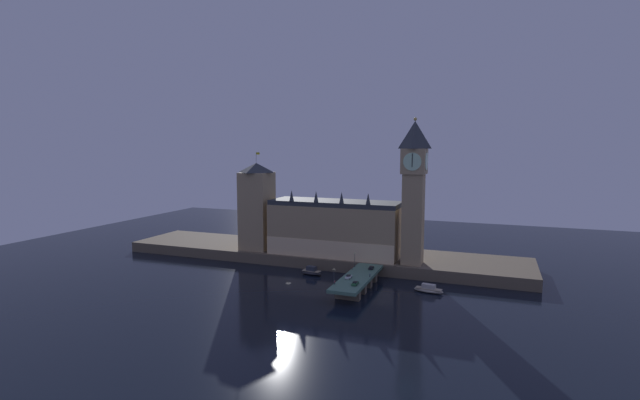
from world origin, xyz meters
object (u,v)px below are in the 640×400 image
at_px(car_northbound_trail, 349,277).
at_px(street_lamp_near, 334,274).
at_px(car_southbound_trail, 371,268).
at_px(pedestrian_far_rail, 352,268).
at_px(pedestrian_near_rail, 335,282).
at_px(victoria_tower, 257,206).
at_px(pedestrian_mid_walk, 370,275).
at_px(street_lamp_far, 355,258).
at_px(car_southbound_lead, 355,283).
at_px(boat_upstream, 312,272).
at_px(boat_downstream, 429,289).
at_px(clock_tower, 414,188).

bearing_deg(car_northbound_trail, street_lamp_near, -106.58).
bearing_deg(car_southbound_trail, pedestrian_far_rail, -152.88).
distance_m(pedestrian_near_rail, pedestrian_far_rail, 24.29).
bearing_deg(victoria_tower, pedestrian_far_rail, -21.78).
bearing_deg(pedestrian_far_rail, pedestrian_mid_walk, -39.06).
height_order(pedestrian_near_rail, street_lamp_near, street_lamp_near).
height_order(car_northbound_trail, street_lamp_far, street_lamp_far).
distance_m(car_northbound_trail, pedestrian_mid_walk, 9.55).
distance_m(car_southbound_lead, car_southbound_trail, 25.89).
bearing_deg(street_lamp_near, car_southbound_trail, 73.55).
height_order(victoria_tower, pedestrian_mid_walk, victoria_tower).
height_order(car_southbound_lead, pedestrian_mid_walk, pedestrian_mid_walk).
relative_size(car_southbound_lead, pedestrian_near_rail, 2.74).
bearing_deg(car_southbound_trail, boat_upstream, 178.60).
height_order(street_lamp_near, boat_downstream, street_lamp_near).
bearing_deg(car_northbound_trail, victoria_tower, 149.14).
bearing_deg(pedestrian_near_rail, street_lamp_near, 154.91).
xyz_separation_m(pedestrian_mid_walk, pedestrian_far_rail, (-10.55, 8.57, 0.13)).
height_order(street_lamp_near, street_lamp_far, street_lamp_far).
relative_size(car_southbound_trail, boat_downstream, 0.32).
bearing_deg(boat_downstream, pedestrian_far_rail, 175.26).
relative_size(pedestrian_mid_walk, boat_downstream, 0.12).
relative_size(clock_tower, street_lamp_far, 9.88).
xyz_separation_m(pedestrian_near_rail, pedestrian_mid_walk, (10.55, 15.73, -0.04)).
relative_size(street_lamp_far, boat_downstream, 0.55).
height_order(street_lamp_far, boat_upstream, street_lamp_far).
height_order(pedestrian_near_rail, boat_downstream, pedestrian_near_rail).
height_order(car_northbound_trail, car_southbound_trail, car_northbound_trail).
relative_size(victoria_tower, street_lamp_far, 7.58).
relative_size(car_northbound_trail, pedestrian_mid_walk, 2.72).
height_order(car_northbound_trail, boat_upstream, car_northbound_trail).
xyz_separation_m(pedestrian_far_rail, boat_upstream, (-21.91, 4.78, -5.24)).
height_order(car_southbound_lead, pedestrian_far_rail, pedestrian_far_rail).
bearing_deg(clock_tower, boat_downstream, -65.33).
height_order(clock_tower, street_lamp_near, clock_tower).
relative_size(car_southbound_lead, car_southbound_trail, 1.12).
distance_m(street_lamp_far, boat_upstream, 23.20).
xyz_separation_m(pedestrian_mid_walk, boat_upstream, (-32.47, 13.35, -5.11)).
distance_m(street_lamp_near, street_lamp_far, 29.44).
bearing_deg(car_northbound_trail, boat_upstream, 142.73).
bearing_deg(street_lamp_near, boat_upstream, 126.68).
bearing_deg(street_lamp_far, car_northbound_trail, -81.02).
distance_m(pedestrian_mid_walk, boat_upstream, 35.48).
relative_size(car_southbound_trail, pedestrian_far_rail, 2.25).
xyz_separation_m(victoria_tower, car_southbound_lead, (70.15, -46.70, -22.92)).
relative_size(car_northbound_trail, boat_upstream, 0.40).
bearing_deg(car_southbound_trail, pedestrian_mid_walk, -78.19).
relative_size(pedestrian_mid_walk, street_lamp_near, 0.24).
distance_m(victoria_tower, boat_downstream, 104.77).
bearing_deg(victoria_tower, car_northbound_trail, -30.86).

